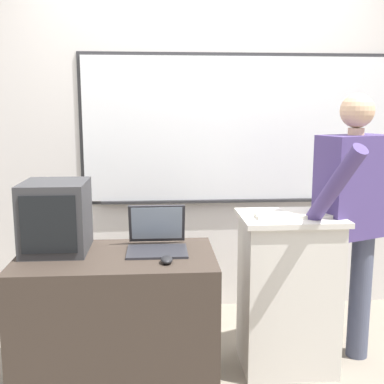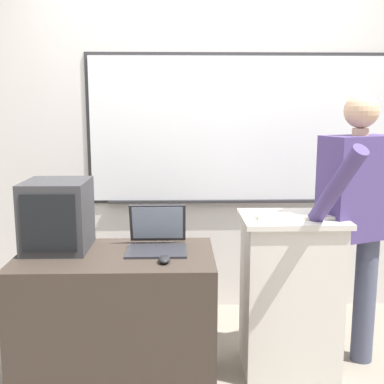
# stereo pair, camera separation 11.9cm
# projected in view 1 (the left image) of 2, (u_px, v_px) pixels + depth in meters

# --- Properties ---
(back_wall) EXTENTS (6.40, 0.17, 2.62)m
(back_wall) POSITION_uv_depth(u_px,v_px,m) (203.00, 137.00, 3.61)
(back_wall) COLOR silver
(back_wall) RESTS_ON ground_plane
(lectern_podium) EXTENTS (0.58, 0.45, 0.93)m
(lectern_podium) POSITION_uv_depth(u_px,v_px,m) (288.00, 292.00, 2.83)
(lectern_podium) COLOR beige
(lectern_podium) RESTS_ON ground_plane
(side_desk) EXTENTS (1.03, 0.61, 0.77)m
(side_desk) POSITION_uv_depth(u_px,v_px,m) (118.00, 324.00, 2.58)
(side_desk) COLOR #382D26
(side_desk) RESTS_ON ground_plane
(person_presenter) EXTENTS (0.59, 0.65, 1.61)m
(person_presenter) POSITION_uv_depth(u_px,v_px,m) (352.00, 213.00, 2.80)
(person_presenter) COLOR #474C60
(person_presenter) RESTS_ON ground_plane
(laptop) EXTENTS (0.32, 0.32, 0.23)m
(laptop) POSITION_uv_depth(u_px,v_px,m) (157.00, 236.00, 2.62)
(laptop) COLOR #28282D
(laptop) RESTS_ON side_desk
(wireless_keyboard) EXTENTS (0.42, 0.11, 0.02)m
(wireless_keyboard) POSITION_uv_depth(u_px,v_px,m) (293.00, 216.00, 2.69)
(wireless_keyboard) COLOR beige
(wireless_keyboard) RESTS_ON lectern_podium
(computer_mouse_by_laptop) EXTENTS (0.06, 0.10, 0.03)m
(computer_mouse_by_laptop) POSITION_uv_depth(u_px,v_px,m) (167.00, 260.00, 2.38)
(computer_mouse_by_laptop) COLOR black
(computer_mouse_by_laptop) RESTS_ON side_desk
(computer_mouse_by_keyboard) EXTENTS (0.06, 0.10, 0.03)m
(computer_mouse_by_keyboard) POSITION_uv_depth(u_px,v_px,m) (335.00, 214.00, 2.70)
(computer_mouse_by_keyboard) COLOR silver
(computer_mouse_by_keyboard) RESTS_ON lectern_podium
(crt_monitor) EXTENTS (0.33, 0.37, 0.38)m
(crt_monitor) POSITION_uv_depth(u_px,v_px,m) (56.00, 217.00, 2.55)
(crt_monitor) COLOR #333335
(crt_monitor) RESTS_ON side_desk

